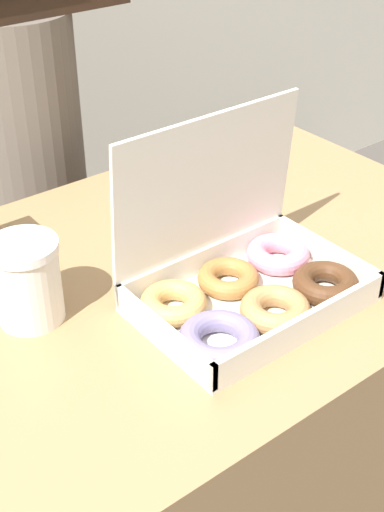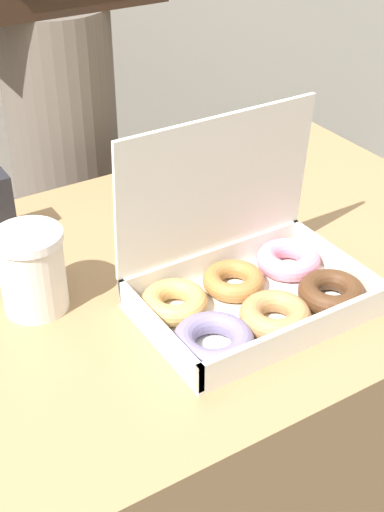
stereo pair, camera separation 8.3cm
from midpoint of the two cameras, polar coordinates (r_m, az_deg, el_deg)
table at (r=1.26m, az=-6.21°, el=-16.08°), size 1.19×0.66×0.73m
donut_box at (r=0.96m, az=1.80°, el=-2.01°), size 0.32×0.23×0.25m
coffee_cup at (r=0.95m, az=-15.51°, el=-2.01°), size 0.09×0.09×0.12m
person_customer at (r=1.42m, az=-16.14°, el=18.39°), size 0.41×0.22×1.81m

